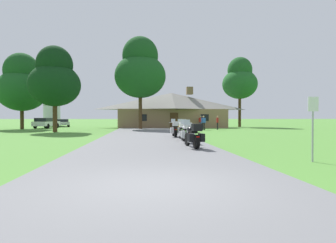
{
  "coord_description": "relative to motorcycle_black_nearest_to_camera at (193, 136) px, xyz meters",
  "views": [
    {
      "loc": [
        -0.33,
        -5.79,
        1.46
      ],
      "look_at": [
        2.34,
        22.66,
        1.05
      ],
      "focal_mm": 30.12,
      "sensor_mm": 36.0,
      "label": 1
    }
  ],
  "objects": [
    {
      "name": "bystander_red_shirt_beside_signpost",
      "position": [
        6.67,
        20.14,
        0.32
      ],
      "size": [
        0.26,
        0.55,
        1.67
      ],
      "rotation": [
        0.0,
        0.0,
        4.58
      ],
      "color": "black",
      "rests_on": "ground"
    },
    {
      "name": "tree_by_lodge_front",
      "position": [
        -2.52,
        22.43,
        6.73
      ],
      "size": [
        6.33,
        6.33,
        11.5
      ],
      "color": "#422D19",
      "rests_on": "ground"
    },
    {
      "name": "bystander_red_shirt_near_lodge",
      "position": [
        5.47,
        24.14,
        0.34
      ],
      "size": [
        0.54,
        0.28,
        1.69
      ],
      "rotation": [
        0.0,
        0.0,
        0.17
      ],
      "color": "navy",
      "rests_on": "ground"
    },
    {
      "name": "parked_silver_sedan_far_left",
      "position": [
        -14.74,
        32.85,
        0.03
      ],
      "size": [
        2.99,
        4.56,
        1.2
      ],
      "rotation": [
        0.0,
        0.0,
        0.3
      ],
      "color": "#ADAFB7",
      "rests_on": "ground"
    },
    {
      "name": "stone_lodge",
      "position": [
        1.99,
        28.23,
        2.0
      ],
      "size": [
        15.91,
        7.15,
        5.96
      ],
      "color": "#896B4C",
      "rests_on": "ground"
    },
    {
      "name": "asphalt_driveway",
      "position": [
        -2.03,
        11.01,
        -0.58
      ],
      "size": [
        6.4,
        80.0,
        0.06
      ],
      "primitive_type": "cube",
      "color": "slate",
      "rests_on": "ground"
    },
    {
      "name": "parked_white_suv_far_left",
      "position": [
        -15.35,
        27.1,
        0.17
      ],
      "size": [
        2.45,
        4.81,
        1.4
      ],
      "rotation": [
        0.0,
        0.0,
        -0.14
      ],
      "color": "silver",
      "rests_on": "ground"
    },
    {
      "name": "metal_signpost_roadside",
      "position": [
        3.23,
        -4.04,
        0.74
      ],
      "size": [
        0.36,
        0.06,
        2.14
      ],
      "color": "#9EA0A5",
      "rests_on": "ground"
    },
    {
      "name": "ground_plane",
      "position": [
        -2.03,
        13.01,
        -0.61
      ],
      "size": [
        500.0,
        500.0,
        0.0
      ],
      "primitive_type": "plane",
      "color": "#4C8433"
    },
    {
      "name": "motorcycle_yellow_third_in_row",
      "position": [
        0.17,
        4.9,
        0.01
      ],
      "size": [
        0.66,
        2.08,
        1.3
      ],
      "rotation": [
        0.0,
        0.0,
        -0.03
      ],
      "color": "black",
      "rests_on": "asphalt_driveway"
    },
    {
      "name": "motorcycle_black_nearest_to_camera",
      "position": [
        0.0,
        0.0,
        0.0
      ],
      "size": [
        0.87,
        2.08,
        1.3
      ],
      "rotation": [
        0.0,
        0.0,
        0.12
      ],
      "color": "black",
      "rests_on": "asphalt_driveway"
    },
    {
      "name": "motorcycle_white_second_in_row",
      "position": [
        0.11,
        2.65,
        0.0
      ],
      "size": [
        0.72,
        2.08,
        1.3
      ],
      "rotation": [
        0.0,
        0.0,
        0.0
      ],
      "color": "black",
      "rests_on": "asphalt_driveway"
    },
    {
      "name": "tree_left_near",
      "position": [
        -11.03,
        16.41,
        4.71
      ],
      "size": [
        5.05,
        5.05,
        8.64
      ],
      "color": "#422D19",
      "rests_on": "ground"
    },
    {
      "name": "tree_left_far",
      "position": [
        -17.29,
        24.03,
        4.95
      ],
      "size": [
        6.03,
        6.03,
        9.51
      ],
      "color": "#422D19",
      "rests_on": "ground"
    },
    {
      "name": "metal_silo_distant",
      "position": [
        -18.46,
        39.66,
        3.39
      ],
      "size": [
        2.97,
        2.97,
        7.99
      ],
      "color": "#B2B7BC",
      "rests_on": "ground"
    },
    {
      "name": "tree_right_of_lodge",
      "position": [
        12.82,
        29.71,
        6.66
      ],
      "size": [
        5.38,
        5.38,
        10.81
      ],
      "color": "#422D19",
      "rests_on": "ground"
    },
    {
      "name": "motorcycle_black_farthest_in_row",
      "position": [
        0.03,
        7.44,
        0.0
      ],
      "size": [
        0.72,
        2.08,
        1.3
      ],
      "rotation": [
        0.0,
        0.0,
        0.0
      ],
      "color": "black",
      "rests_on": "asphalt_driveway"
    },
    {
      "name": "bystander_blue_shirt_by_tree",
      "position": [
        4.69,
        18.88,
        0.32
      ],
      "size": [
        0.55,
        0.25,
        1.67
      ],
      "rotation": [
        0.0,
        0.0,
        0.1
      ],
      "color": "black",
      "rests_on": "ground"
    }
  ]
}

